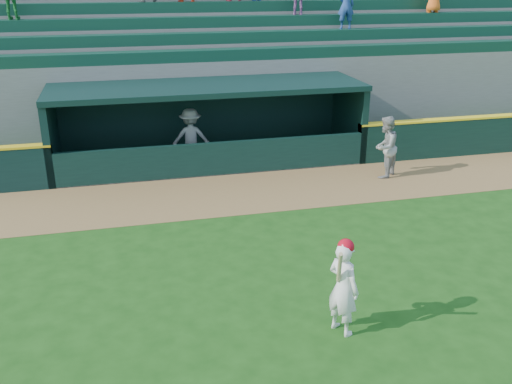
# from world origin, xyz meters

# --- Properties ---
(ground) EXTENTS (120.00, 120.00, 0.00)m
(ground) POSITION_xyz_m (0.00, 0.00, 0.00)
(ground) COLOR #184310
(ground) RESTS_ON ground
(warning_track) EXTENTS (40.00, 3.00, 0.01)m
(warning_track) POSITION_xyz_m (0.00, 4.90, 0.01)
(warning_track) COLOR brown
(warning_track) RESTS_ON ground
(dugout_player_front) EXTENTS (1.11, 1.09, 1.80)m
(dugout_player_front) POSITION_xyz_m (4.72, 5.20, 0.90)
(dugout_player_front) COLOR gray
(dugout_player_front) RESTS_ON ground
(dugout_player_inside) EXTENTS (1.22, 0.78, 1.79)m
(dugout_player_inside) POSITION_xyz_m (-0.58, 7.56, 0.89)
(dugout_player_inside) COLOR gray
(dugout_player_inside) RESTS_ON ground
(dugout) EXTENTS (9.40, 2.80, 2.46)m
(dugout) POSITION_xyz_m (0.00, 8.00, 1.36)
(dugout) COLOR slate
(dugout) RESTS_ON ground
(stands) EXTENTS (34.50, 6.25, 7.59)m
(stands) POSITION_xyz_m (0.02, 12.57, 2.41)
(stands) COLOR slate
(stands) RESTS_ON ground
(batter_at_plate) EXTENTS (0.62, 0.82, 1.71)m
(batter_at_plate) POSITION_xyz_m (0.64, -1.72, 0.86)
(batter_at_plate) COLOR white
(batter_at_plate) RESTS_ON ground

